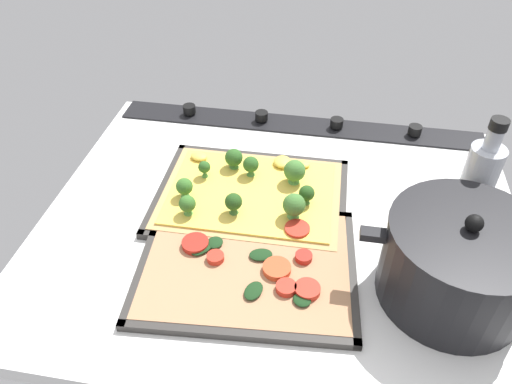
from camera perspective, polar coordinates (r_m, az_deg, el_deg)
The scene contains 8 objects.
ground_plane at distance 86.52cm, azimuth 2.74°, elevation -3.99°, with size 82.19×67.80×3.00cm, color white.
stove_control_panel at distance 109.09cm, azimuth 4.95°, elevation 7.90°, with size 78.90×7.00×2.60cm.
baking_tray_front at distance 89.11cm, azimuth -0.57°, elevation -0.71°, with size 34.30×26.23×1.30cm.
broccoli_pizza at distance 88.18cm, azimuth -0.44°, elevation 0.10°, with size 31.88×23.81×5.98cm.
baking_tray_back at distance 77.62cm, azimuth -1.02°, elevation -8.66°, with size 35.58×28.72×1.30cm.
veggie_pizza_back at distance 77.07cm, azimuth -0.80°, elevation -8.30°, with size 33.00×26.14×1.90cm.
cooking_pot at distance 75.33cm, azimuth 22.43°, elevation -7.62°, with size 28.35×21.58×15.65cm.
oil_bottle at distance 85.49cm, azimuth 24.09°, elevation 0.47°, with size 5.34×5.34×21.58cm.
Camera 1 is at (-6.45, 61.40, 59.11)cm, focal length 34.48 mm.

